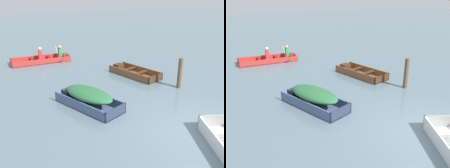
# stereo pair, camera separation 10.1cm
# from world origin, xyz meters

# --- Properties ---
(ground_plane) EXTENTS (80.00, 80.00, 0.00)m
(ground_plane) POSITION_xyz_m (0.00, 0.00, 0.00)
(ground_plane) COLOR slate
(skiff_slate_blue_near_moored) EXTENTS (1.77, 2.77, 0.67)m
(skiff_slate_blue_near_moored) POSITION_xyz_m (-2.14, 3.33, 0.39)
(skiff_slate_blue_near_moored) COLOR #475B7F
(skiff_slate_blue_near_moored) RESTS_ON ground
(skiff_wooden_brown_mid_moored) EXTENTS (1.55, 2.74, 0.34)m
(skiff_wooden_brown_mid_moored) POSITION_xyz_m (1.22, 5.40, 0.12)
(skiff_wooden_brown_mid_moored) COLOR brown
(skiff_wooden_brown_mid_moored) RESTS_ON ground
(rowboat_red_with_crew) EXTENTS (3.30, 2.23, 0.88)m
(rowboat_red_with_crew) POSITION_xyz_m (-1.87, 9.82, 0.17)
(rowboat_red_with_crew) COLOR #AD2D28
(rowboat_red_with_crew) RESTS_ON ground
(mooring_post) EXTENTS (0.18, 0.18, 1.28)m
(mooring_post) POSITION_xyz_m (1.96, 3.05, 0.64)
(mooring_post) COLOR brown
(mooring_post) RESTS_ON ground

